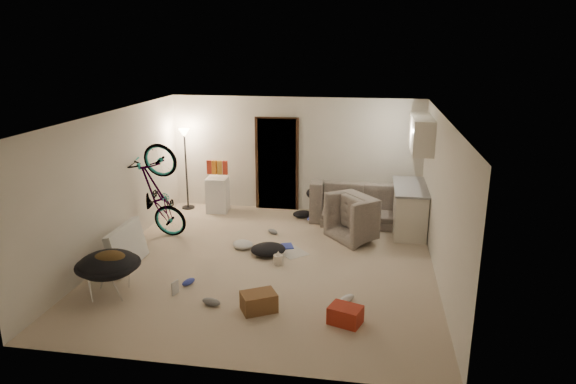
% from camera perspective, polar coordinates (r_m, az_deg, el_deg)
% --- Properties ---
extents(floor, '(5.50, 6.00, 0.02)m').
position_cam_1_polar(floor, '(8.85, -2.13, -7.89)').
color(floor, beige).
rests_on(floor, ground).
extents(ceiling, '(5.50, 6.00, 0.02)m').
position_cam_1_polar(ceiling, '(8.15, -2.32, 8.50)').
color(ceiling, white).
rests_on(ceiling, wall_back).
extents(wall_back, '(5.50, 0.02, 2.50)m').
position_cam_1_polar(wall_back, '(11.29, 0.83, 4.21)').
color(wall_back, silver).
rests_on(wall_back, floor).
extents(wall_front, '(5.50, 0.02, 2.50)m').
position_cam_1_polar(wall_front, '(5.67, -8.35, -8.50)').
color(wall_front, silver).
rests_on(wall_front, floor).
extents(wall_left, '(0.02, 6.00, 2.50)m').
position_cam_1_polar(wall_left, '(9.35, -19.05, 0.74)').
color(wall_left, silver).
rests_on(wall_left, floor).
extents(wall_right, '(0.02, 6.00, 2.50)m').
position_cam_1_polar(wall_right, '(8.33, 16.73, -0.90)').
color(wall_right, silver).
rests_on(wall_right, floor).
extents(doorway, '(0.85, 0.10, 2.04)m').
position_cam_1_polar(doorway, '(11.36, -1.21, 3.10)').
color(doorway, black).
rests_on(doorway, floor).
extents(door_trim, '(0.97, 0.04, 2.10)m').
position_cam_1_polar(door_trim, '(11.33, -1.23, 3.06)').
color(door_trim, '#341F12').
rests_on(door_trim, floor).
extents(floor_lamp, '(0.28, 0.28, 1.81)m').
position_cam_1_polar(floor_lamp, '(11.53, -11.36, 4.44)').
color(floor_lamp, black).
rests_on(floor_lamp, floor).
extents(kitchen_counter, '(0.60, 1.50, 0.88)m').
position_cam_1_polar(kitchen_counter, '(10.43, 13.29, -1.87)').
color(kitchen_counter, beige).
rests_on(kitchen_counter, floor).
extents(counter_top, '(0.64, 1.54, 0.04)m').
position_cam_1_polar(counter_top, '(10.30, 13.45, 0.56)').
color(counter_top, gray).
rests_on(counter_top, kitchen_counter).
extents(kitchen_uppers, '(0.38, 1.40, 0.65)m').
position_cam_1_polar(kitchen_uppers, '(10.09, 14.58, 6.28)').
color(kitchen_uppers, beige).
rests_on(kitchen_uppers, wall_right).
extents(sofa, '(2.22, 0.91, 0.64)m').
position_cam_1_polar(sofa, '(10.87, 8.44, -1.53)').
color(sofa, '#333933').
rests_on(sofa, floor).
extents(armchair, '(1.28, 1.30, 0.64)m').
position_cam_1_polar(armchair, '(9.96, 8.54, -3.20)').
color(armchair, '#333933').
rests_on(armchair, floor).
extents(bicycle, '(1.96, 0.98, 1.10)m').
position_cam_1_polar(bicycle, '(10.07, -14.16, -2.23)').
color(bicycle, black).
rests_on(bicycle, floor).
extents(book_asset, '(0.25, 0.22, 0.02)m').
position_cam_1_polar(book_asset, '(7.93, -12.73, -11.19)').
color(book_asset, '#AA2B19').
rests_on(book_asset, floor).
extents(mini_fridge, '(0.48, 0.48, 0.77)m').
position_cam_1_polar(mini_fridge, '(11.43, -7.81, -0.28)').
color(mini_fridge, white).
rests_on(mini_fridge, floor).
extents(snack_box_0, '(0.11, 0.09, 0.30)m').
position_cam_1_polar(snack_box_0, '(11.32, -8.75, 2.75)').
color(snack_box_0, '#AA2B19').
rests_on(snack_box_0, mini_fridge).
extents(snack_box_1, '(0.11, 0.09, 0.30)m').
position_cam_1_polar(snack_box_1, '(11.28, -8.17, 2.73)').
color(snack_box_1, orange).
rests_on(snack_box_1, mini_fridge).
extents(snack_box_2, '(0.12, 0.10, 0.30)m').
position_cam_1_polar(snack_box_2, '(11.25, -7.59, 2.72)').
color(snack_box_2, gold).
rests_on(snack_box_2, mini_fridge).
extents(snack_box_3, '(0.10, 0.07, 0.30)m').
position_cam_1_polar(snack_box_3, '(11.21, -7.00, 2.70)').
color(snack_box_3, '#AA2B19').
rests_on(snack_box_3, mini_fridge).
extents(saucer_chair, '(0.94, 0.94, 0.67)m').
position_cam_1_polar(saucer_chair, '(8.06, -19.30, -8.20)').
color(saucer_chair, silver).
rests_on(saucer_chair, floor).
extents(hoodie, '(0.54, 0.47, 0.22)m').
position_cam_1_polar(hoodie, '(7.94, -19.22, -7.02)').
color(hoodie, '#493319').
rests_on(hoodie, saucer_chair).
extents(sofa_drape, '(0.65, 0.58, 0.28)m').
position_cam_1_polar(sofa_drape, '(10.85, 3.48, -0.19)').
color(sofa_drape, black).
rests_on(sofa_drape, sofa).
extents(tv_box, '(0.28, 1.07, 0.71)m').
position_cam_1_polar(tv_box, '(8.98, -17.45, -5.79)').
color(tv_box, silver).
rests_on(tv_box, floor).
extents(drink_case_a, '(0.57, 0.52, 0.27)m').
position_cam_1_polar(drink_case_a, '(7.33, -3.27, -12.07)').
color(drink_case_a, brown).
rests_on(drink_case_a, floor).
extents(drink_case_b, '(0.50, 0.43, 0.24)m').
position_cam_1_polar(drink_case_b, '(7.07, 6.39, -13.42)').
color(drink_case_b, '#AA2B19').
rests_on(drink_case_b, floor).
extents(juicer, '(0.17, 0.17, 0.24)m').
position_cam_1_polar(juicer, '(8.73, -1.09, -7.46)').
color(juicer, beige).
rests_on(juicer, floor).
extents(newspaper, '(0.69, 0.70, 0.01)m').
position_cam_1_polar(newspaper, '(9.26, 0.40, -6.66)').
color(newspaper, '#B9B3AB').
rests_on(newspaper, floor).
extents(book_blue, '(0.28, 0.32, 0.03)m').
position_cam_1_polar(book_blue, '(9.47, -0.09, -6.04)').
color(book_blue, '#2E3CA8').
rests_on(book_blue, floor).
extents(book_white, '(0.23, 0.27, 0.02)m').
position_cam_1_polar(book_white, '(9.49, -5.13, -6.07)').
color(book_white, silver).
rests_on(book_white, floor).
extents(shoe_0, '(0.31, 0.26, 0.11)m').
position_cam_1_polar(shoe_0, '(10.82, 2.83, -2.92)').
color(shoe_0, '#2E3CA8').
rests_on(shoe_0, floor).
extents(shoe_1, '(0.27, 0.24, 0.10)m').
position_cam_1_polar(shoe_1, '(10.08, -1.69, -4.43)').
color(shoe_1, slate).
rests_on(shoe_1, floor).
extents(shoe_2, '(0.20, 0.27, 0.09)m').
position_cam_1_polar(shoe_2, '(8.21, -11.00, -9.77)').
color(shoe_2, '#2E3CA8').
rests_on(shoe_2, floor).
extents(shoe_3, '(0.31, 0.18, 0.11)m').
position_cam_1_polar(shoe_3, '(7.56, -8.52, -11.98)').
color(shoe_3, slate).
rests_on(shoe_3, floor).
extents(shoe_4, '(0.27, 0.30, 0.11)m').
position_cam_1_polar(shoe_4, '(7.62, 6.55, -11.69)').
color(shoe_4, white).
rests_on(shoe_4, floor).
extents(clothes_lump_a, '(0.76, 0.71, 0.20)m').
position_cam_1_polar(clothes_lump_a, '(9.12, -2.23, -6.39)').
color(clothes_lump_a, black).
rests_on(clothes_lump_a, floor).
extents(clothes_lump_b, '(0.54, 0.51, 0.13)m').
position_cam_1_polar(clothes_lump_b, '(11.05, 1.61, -2.46)').
color(clothes_lump_b, black).
rests_on(clothes_lump_b, floor).
extents(clothes_lump_c, '(0.53, 0.52, 0.13)m').
position_cam_1_polar(clothes_lump_c, '(9.46, -5.04, -5.82)').
color(clothes_lump_c, silver).
rests_on(clothes_lump_c, floor).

